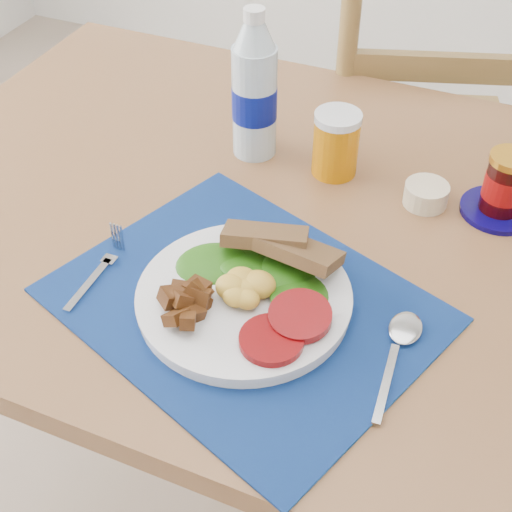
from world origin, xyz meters
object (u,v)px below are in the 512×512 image
(chair_far, at_px, (428,108))
(juice_glass, at_px, (336,145))
(jam_on_saucer, at_px, (504,188))
(breakfast_plate, at_px, (239,294))
(water_bottle, at_px, (254,93))

(chair_far, distance_m, juice_glass, 0.54)
(juice_glass, xyz_separation_m, jam_on_saucer, (0.26, -0.00, -0.00))
(breakfast_plate, xyz_separation_m, juice_glass, (0.02, 0.33, 0.03))
(breakfast_plate, distance_m, jam_on_saucer, 0.43)
(juice_glass, bearing_deg, water_bottle, 178.22)
(chair_far, bearing_deg, breakfast_plate, 66.20)
(chair_far, relative_size, juice_glass, 12.13)
(chair_far, height_order, breakfast_plate, chair_far)
(water_bottle, xyz_separation_m, juice_glass, (0.14, -0.00, -0.06))
(jam_on_saucer, bearing_deg, chair_far, 111.15)
(chair_far, bearing_deg, jam_on_saucer, 92.98)
(water_bottle, bearing_deg, juice_glass, -1.78)
(breakfast_plate, xyz_separation_m, jam_on_saucer, (0.28, 0.33, 0.02))
(chair_far, height_order, jam_on_saucer, chair_far)
(breakfast_plate, relative_size, jam_on_saucer, 2.44)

